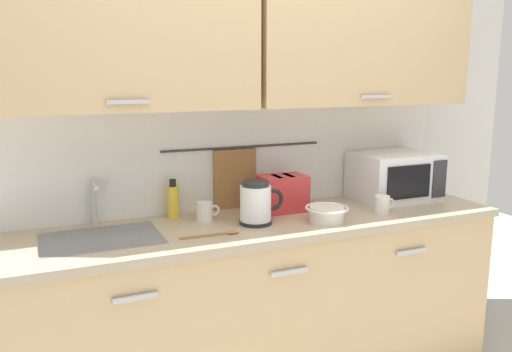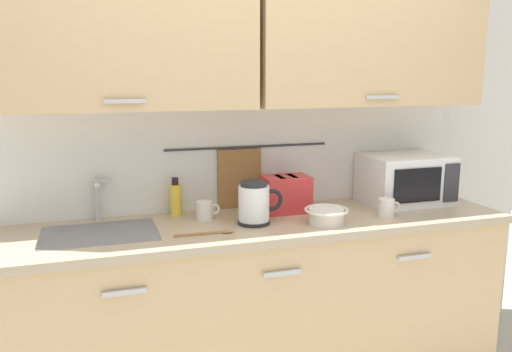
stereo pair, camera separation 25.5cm
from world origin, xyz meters
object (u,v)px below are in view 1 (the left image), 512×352
wooden_spoon (217,234)px  mug_by_kettle (382,205)px  microwave (394,176)px  toaster (283,193)px  dish_soap_bottle (173,201)px  mug_near_sink (205,212)px  mixing_bowl (327,213)px  electric_kettle (256,203)px

wooden_spoon → mug_by_kettle: bearing=0.6°
microwave → toaster: microwave is taller
dish_soap_bottle → mug_near_sink: 0.19m
mug_by_kettle → toaster: bearing=150.1°
mug_near_sink → mixing_bowl: 0.60m
toaster → wooden_spoon: 0.54m
microwave → mug_by_kettle: bearing=-136.9°
electric_kettle → mixing_bowl: size_ratio=1.06×
dish_soap_bottle → mixing_bowl: (0.67, -0.38, -0.04)m
microwave → mixing_bowl: 0.66m
electric_kettle → dish_soap_bottle: bearing=140.9°
dish_soap_bottle → mug_by_kettle: 1.08m
electric_kettle → mixing_bowl: electric_kettle is taller
dish_soap_bottle → wooden_spoon: 0.40m
mug_by_kettle → mixing_bowl: bearing=-177.5°
mug_near_sink → mug_by_kettle: same height
dish_soap_bottle → wooden_spoon: (0.10, -0.38, -0.08)m
dish_soap_bottle → mug_near_sink: dish_soap_bottle is taller
mug_by_kettle → wooden_spoon: bearing=-179.4°
wooden_spoon → dish_soap_bottle: bearing=105.0°
electric_kettle → toaster: electric_kettle is taller
microwave → electric_kettle: bearing=-170.7°
toaster → electric_kettle: bearing=-143.1°
electric_kettle → mixing_bowl: bearing=-17.7°
microwave → dish_soap_bottle: bearing=174.6°
wooden_spoon → toaster: bearing=30.2°
dish_soap_bottle → microwave: bearing=-5.4°
microwave → mixing_bowl: bearing=-156.8°
mixing_bowl → toaster: size_ratio=0.84×
wooden_spoon → microwave: bearing=12.2°
microwave → wooden_spoon: bearing=-167.8°
mug_near_sink → toaster: size_ratio=0.47×
mixing_bowl → mug_near_sink: bearing=155.5°
microwave → mug_by_kettle: microwave is taller
microwave → electric_kettle: 0.95m
toaster → mug_near_sink: bearing=-176.8°
toaster → mug_by_kettle: toaster is taller
dish_soap_bottle → mixing_bowl: dish_soap_bottle is taller
mug_by_kettle → dish_soap_bottle: bearing=160.1°
mug_near_sink → mixing_bowl: (0.55, -0.25, -0.00)m
microwave → dish_soap_bottle: (-1.27, 0.12, -0.05)m
wooden_spoon → electric_kettle: bearing=22.9°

